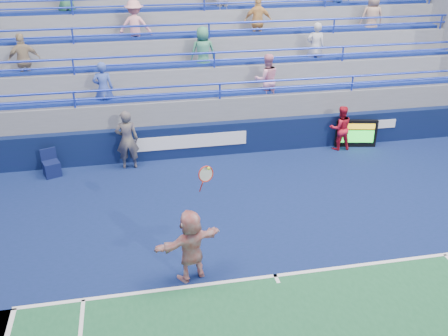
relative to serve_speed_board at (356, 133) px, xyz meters
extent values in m
plane|color=#333538|center=(-4.61, -6.20, -0.49)|extent=(120.00, 120.00, 0.00)
cube|color=#0E1F49|center=(-4.61, -4.00, -0.48)|extent=(18.00, 8.40, 0.02)
cube|color=white|center=(-4.61, -6.20, -0.46)|extent=(11.00, 0.10, 0.01)
cube|color=white|center=(-4.61, -6.30, -0.46)|extent=(0.08, 0.30, 0.01)
cube|color=#0A1A3C|center=(-4.61, 0.30, 0.06)|extent=(18.00, 0.30, 1.10)
cube|color=white|center=(-5.61, 0.14, 0.11)|extent=(3.60, 0.02, 0.45)
cube|color=white|center=(0.59, 0.14, 0.21)|extent=(1.80, 0.02, 0.30)
cube|color=slate|center=(-4.61, 3.25, 0.06)|extent=(18.00, 5.60, 1.10)
cube|color=slate|center=(-4.61, 3.25, 0.44)|extent=(18.00, 5.60, 1.85)
cube|color=navy|center=(-4.61, 0.90, 1.41)|extent=(17.40, 0.45, 0.10)
cylinder|color=#2238B9|center=(-4.61, 0.50, 1.86)|extent=(18.00, 0.07, 0.07)
cube|color=slate|center=(-4.61, 3.75, 0.81)|extent=(18.00, 4.60, 2.60)
cube|color=navy|center=(-4.61, 1.90, 2.16)|extent=(17.40, 0.45, 0.10)
cylinder|color=#2238B9|center=(-4.61, 1.50, 2.61)|extent=(18.00, 0.07, 0.07)
cube|color=slate|center=(-4.61, 4.25, 1.19)|extent=(18.00, 3.60, 3.35)
cube|color=navy|center=(-4.61, 2.90, 2.91)|extent=(17.40, 0.45, 0.10)
cylinder|color=#2238B9|center=(-4.61, 2.50, 3.36)|extent=(18.00, 0.07, 0.07)
cube|color=slate|center=(-4.61, 4.75, 1.56)|extent=(18.00, 2.60, 4.10)
cube|color=navy|center=(-4.61, 3.90, 3.66)|extent=(17.40, 0.45, 0.10)
cube|color=slate|center=(-4.61, 5.25, 1.94)|extent=(18.00, 1.60, 4.85)
imported|color=#3D8763|center=(-4.92, 1.90, 2.54)|extent=(0.84, 0.56, 1.70)
imported|color=#3952AB|center=(-8.24, 0.90, 1.79)|extent=(0.63, 0.43, 1.70)
imported|color=#3E8855|center=(-9.33, 3.90, 4.04)|extent=(0.70, 0.55, 1.70)
imported|color=pink|center=(-7.08, 2.90, 3.29)|extent=(1.18, 0.78, 1.70)
imported|color=#B9B8BF|center=(-0.98, 1.90, 2.54)|extent=(0.69, 0.52, 1.70)
imported|color=tan|center=(1.51, 2.90, 3.29)|extent=(0.90, 0.65, 1.70)
imported|color=pink|center=(-2.97, 0.90, 1.79)|extent=(0.83, 0.65, 1.70)
imported|color=#E5AA59|center=(-2.80, 2.90, 3.29)|extent=(1.04, 0.53, 1.70)
imported|color=tan|center=(-10.62, 1.90, 2.54)|extent=(1.07, 0.67, 1.70)
cube|color=black|center=(0.00, 0.01, 0.00)|extent=(1.40, 0.42, 0.97)
cube|color=gold|center=(0.00, -0.08, 0.29)|extent=(1.19, 0.02, 0.19)
cube|color=#19E533|center=(0.00, -0.08, -0.08)|extent=(1.19, 0.02, 0.44)
cube|color=#0D1641|center=(-9.96, -0.30, -0.25)|extent=(0.60, 0.60, 0.47)
cube|color=#0D1641|center=(-9.96, -0.09, 0.16)|extent=(0.46, 0.21, 0.36)
imported|color=white|center=(-6.41, -5.87, 0.35)|extent=(1.63, 1.00, 1.67)
torus|color=red|center=(-6.06, -5.87, 2.02)|extent=(0.35, 0.20, 0.34)
cylinder|color=red|center=(-6.16, -5.87, 1.74)|extent=(0.08, 0.19, 0.30)
sphere|color=#B9D531|center=(-6.01, -5.92, 2.17)|extent=(0.07, 0.07, 0.07)
imported|color=#15173B|center=(-7.64, -0.19, 0.46)|extent=(0.70, 0.46, 1.90)
imported|color=red|center=(-0.63, -0.08, 0.28)|extent=(0.77, 0.61, 1.54)
camera|label=1|loc=(-7.36, -14.54, 6.57)|focal=40.00mm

